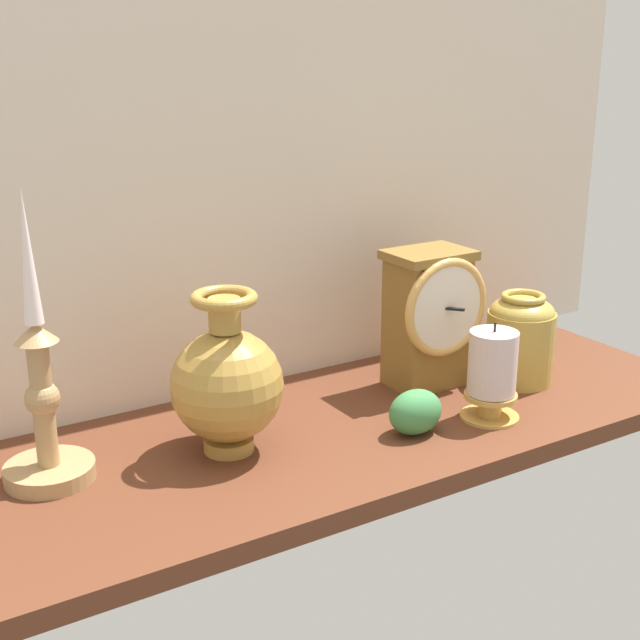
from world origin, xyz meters
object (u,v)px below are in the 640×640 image
at_px(mantel_clock, 430,316).
at_px(pillar_candle_front, 492,374).
at_px(brass_vase_bulbous, 227,383).
at_px(candlestick_tall_left, 43,406).
at_px(brass_vase_jar, 521,336).

relative_size(mantel_clock, pillar_candle_front, 1.49).
relative_size(mantel_clock, brass_vase_bulbous, 0.99).
height_order(mantel_clock, pillar_candle_front, mantel_clock).
xyz_separation_m(mantel_clock, candlestick_tall_left, (-0.52, 0.00, -0.01)).
bearing_deg(brass_vase_bulbous, mantel_clock, 6.53).
bearing_deg(mantel_clock, candlestick_tall_left, 179.75).
bearing_deg(mantel_clock, brass_vase_bulbous, -173.47).
xyz_separation_m(candlestick_tall_left, pillar_candle_front, (0.52, -0.13, -0.03)).
xyz_separation_m(brass_vase_jar, pillar_candle_front, (-0.12, -0.07, -0.01)).
relative_size(mantel_clock, candlestick_tall_left, 0.59).
distance_m(brass_vase_jar, pillar_candle_front, 0.14).
xyz_separation_m(candlestick_tall_left, brass_vase_bulbous, (0.20, -0.04, -0.00)).
bearing_deg(candlestick_tall_left, brass_vase_bulbous, -11.27).
bearing_deg(candlestick_tall_left, brass_vase_jar, -5.16).
distance_m(mantel_clock, pillar_candle_front, 0.13).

